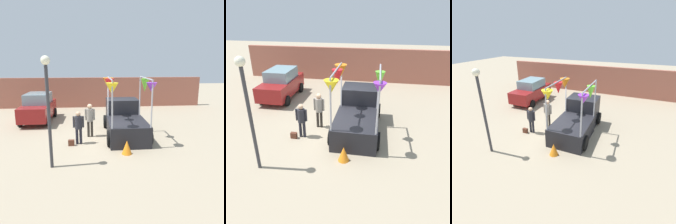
% 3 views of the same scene
% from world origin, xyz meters
% --- Properties ---
extents(ground_plane, '(60.00, 60.00, 0.00)m').
position_xyz_m(ground_plane, '(0.00, 0.00, 0.00)').
color(ground_plane, gray).
extents(vendor_truck, '(2.47, 4.17, 3.15)m').
position_xyz_m(vendor_truck, '(0.97, 0.54, 0.88)').
color(vendor_truck, black).
rests_on(vendor_truck, ground).
extents(parked_car, '(1.88, 4.00, 1.88)m').
position_xyz_m(parked_car, '(-4.31, 3.77, 0.94)').
color(parked_car, maroon).
rests_on(parked_car, ground).
extents(person_customer, '(0.53, 0.34, 1.60)m').
position_xyz_m(person_customer, '(-1.41, -0.78, 0.96)').
color(person_customer, black).
rests_on(person_customer, ground).
extents(person_vendor, '(0.53, 0.34, 1.77)m').
position_xyz_m(person_vendor, '(-0.87, 0.25, 1.07)').
color(person_vendor, '#2D2823').
rests_on(person_vendor, ground).
extents(handbag, '(0.28, 0.16, 0.28)m').
position_xyz_m(handbag, '(-1.76, -0.98, 0.14)').
color(handbag, '#592D1E').
rests_on(handbag, ground).
extents(street_lamp, '(0.32, 0.32, 4.07)m').
position_xyz_m(street_lamp, '(-2.29, -3.14, 2.65)').
color(street_lamp, '#333338').
rests_on(street_lamp, ground).
extents(brick_boundary_wall, '(18.00, 0.36, 2.60)m').
position_xyz_m(brick_boundary_wall, '(0.00, 8.40, 1.30)').
color(brick_boundary_wall, '#9E5947').
rests_on(brick_boundary_wall, ground).
extents(folded_kite_bundle_tangerine, '(0.50, 0.50, 0.60)m').
position_xyz_m(folded_kite_bundle_tangerine, '(0.70, -2.18, 0.30)').
color(folded_kite_bundle_tangerine, orange).
rests_on(folded_kite_bundle_tangerine, ground).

